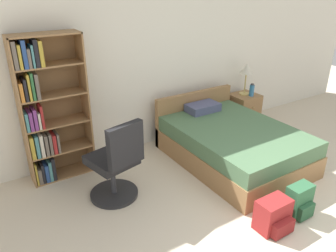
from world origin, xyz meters
TOP-DOWN VIEW (x-y plane):
  - wall_back at (0.00, 3.23)m, footprint 9.00×0.06m
  - bookshelf at (-1.66, 3.01)m, footprint 0.80×0.32m
  - bed at (0.58, 2.11)m, footprint 1.41×1.94m
  - office_chair at (-1.16, 2.12)m, footprint 0.58×0.65m
  - nightstand at (1.61, 2.91)m, footprint 0.46×0.44m
  - table_lamp at (1.62, 2.94)m, footprint 0.22×0.22m
  - water_bottle at (1.65, 2.81)m, footprint 0.08×0.08m
  - backpack_green at (0.38, 0.79)m, footprint 0.29×0.22m
  - backpack_red at (-0.02, 0.79)m, footprint 0.35×0.29m

SIDE VIEW (x-z plane):
  - backpack_red at x=-0.02m, z-range -0.01..0.33m
  - backpack_green at x=0.38m, z-range -0.01..0.36m
  - bed at x=0.58m, z-range -0.12..0.66m
  - nightstand at x=1.61m, z-range 0.00..0.56m
  - office_chair at x=-1.16m, z-range -0.05..0.97m
  - water_bottle at x=1.65m, z-range 0.55..0.77m
  - bookshelf at x=-1.66m, z-range -0.01..1.82m
  - table_lamp at x=1.62m, z-range 0.71..1.24m
  - wall_back at x=0.00m, z-range 0.00..2.60m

